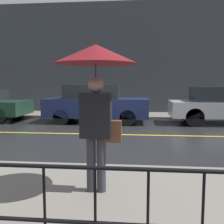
% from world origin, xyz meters
% --- Properties ---
extents(ground_plane, '(80.00, 80.00, 0.00)m').
position_xyz_m(ground_plane, '(0.00, 0.00, 0.00)').
color(ground_plane, '#262628').
extents(sidewalk_near, '(28.00, 3.05, 0.14)m').
position_xyz_m(sidewalk_near, '(0.00, -5.12, 0.07)').
color(sidewalk_near, slate).
rests_on(sidewalk_near, ground_plane).
extents(sidewalk_far, '(28.00, 2.12, 0.14)m').
position_xyz_m(sidewalk_far, '(0.00, 4.65, 0.07)').
color(sidewalk_far, slate).
rests_on(sidewalk_far, ground_plane).
extents(lane_marking, '(25.20, 0.12, 0.01)m').
position_xyz_m(lane_marking, '(0.00, 0.00, 0.00)').
color(lane_marking, gold).
rests_on(lane_marking, ground_plane).
extents(building_storefront, '(28.00, 0.30, 5.96)m').
position_xyz_m(building_storefront, '(0.00, 5.86, 2.98)').
color(building_storefront, '#383D42').
rests_on(building_storefront, ground_plane).
extents(railing_foreground, '(12.00, 0.04, 0.87)m').
position_xyz_m(railing_foreground, '(-0.00, -6.40, 0.70)').
color(railing_foreground, black).
rests_on(railing_foreground, sidewalk_near).
extents(pedestrian, '(1.15, 1.15, 2.06)m').
position_xyz_m(pedestrian, '(-0.02, -4.86, 1.82)').
color(pedestrian, '#333338').
rests_on(pedestrian, sidewalk_near).
extents(car_navy, '(4.33, 1.80, 1.61)m').
position_xyz_m(car_navy, '(-1.23, 2.62, 0.81)').
color(car_navy, '#19234C').
rests_on(car_navy, ground_plane).
extents(car_silver, '(4.43, 1.72, 1.53)m').
position_xyz_m(car_silver, '(4.06, 2.62, 0.78)').
color(car_silver, '#B2B5BA').
rests_on(car_silver, ground_plane).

